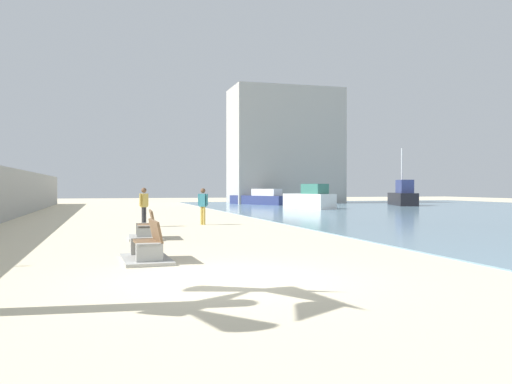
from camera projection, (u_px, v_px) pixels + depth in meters
ground_plane at (149, 221)px, 27.65m from camera, size 120.00×120.00×0.00m
bench_near at (147, 251)px, 12.82m from camera, size 1.19×2.14×0.98m
bench_far at (146, 232)px, 18.39m from camera, size 1.17×2.14×0.98m
person_walking at (144, 204)px, 24.02m from camera, size 0.42×0.38×1.75m
person_standing at (203, 203)px, 25.14m from camera, size 0.42×0.38×1.72m
boat_distant at (310, 199)px, 43.34m from camera, size 3.04×5.17×2.00m
boat_mid_bay at (403, 196)px, 50.91m from camera, size 3.43×6.16×5.47m
boat_far_left at (261, 199)px, 53.70m from camera, size 4.68×7.50×1.57m
harbor_building at (285, 146)px, 59.14m from camera, size 12.00×6.00×12.59m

